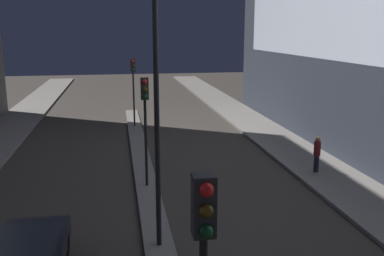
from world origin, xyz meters
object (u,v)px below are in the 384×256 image
(traffic_light_far, at_px, (133,77))
(street_lamp, at_px, (155,40))
(traffic_light_mid, at_px, (145,108))
(pedestrian_on_right_sidewalk, at_px, (317,153))

(traffic_light_far, distance_m, street_lamp, 17.48)
(traffic_light_mid, height_order, pedestrian_on_right_sidewalk, traffic_light_mid)
(street_lamp, bearing_deg, traffic_light_mid, 90.00)
(traffic_light_mid, distance_m, street_lamp, 6.03)
(traffic_light_mid, bearing_deg, street_lamp, -90.00)
(pedestrian_on_right_sidewalk, bearing_deg, traffic_light_far, 125.00)
(street_lamp, distance_m, pedestrian_on_right_sidewalk, 11.26)
(traffic_light_far, xyz_separation_m, pedestrian_on_right_sidewalk, (8.05, -11.49, -2.50))
(street_lamp, bearing_deg, traffic_light_far, 90.00)
(street_lamp, height_order, pedestrian_on_right_sidewalk, street_lamp)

